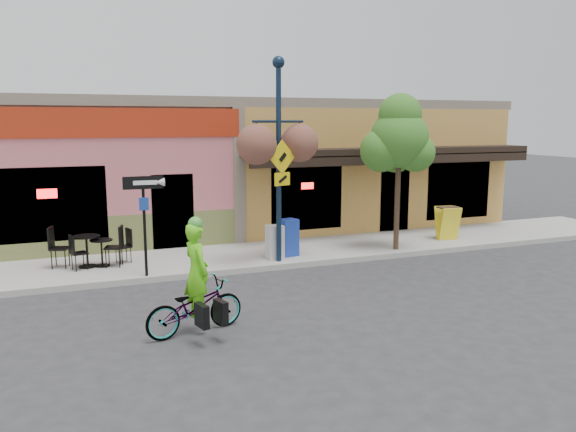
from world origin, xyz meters
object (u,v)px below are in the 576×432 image
at_px(building, 234,163).
at_px(one_way_sign, 145,227).
at_px(bicycle, 195,307).
at_px(newspaper_box_grey, 275,242).
at_px(street_tree, 398,172).
at_px(lamp_post, 279,161).
at_px(cyclist_rider, 197,285).
at_px(newspaper_box_blue, 288,237).

bearing_deg(building, one_way_sign, -121.17).
distance_m(bicycle, one_way_sign, 3.80).
xyz_separation_m(one_way_sign, newspaper_box_grey, (3.44, 0.49, -0.74)).
height_order(bicycle, street_tree, street_tree).
relative_size(one_way_sign, street_tree, 0.53).
relative_size(lamp_post, one_way_sign, 2.20).
relative_size(building, lamp_post, 3.46).
distance_m(cyclist_rider, one_way_sign, 3.74).
bearing_deg(lamp_post, one_way_sign, 162.21).
xyz_separation_m(one_way_sign, street_tree, (7.07, 0.27, 1.04)).
bearing_deg(bicycle, building, -33.20).
relative_size(building, bicycle, 9.74).
xyz_separation_m(cyclist_rider, newspaper_box_grey, (3.00, 4.17, -0.28)).
bearing_deg(street_tree, newspaper_box_blue, 172.79).
relative_size(cyclist_rider, newspaper_box_grey, 1.96).
height_order(building, newspaper_box_blue, building).
xyz_separation_m(cyclist_rider, lamp_post, (3.01, 3.87, 1.89)).
bearing_deg(lamp_post, cyclist_rider, -148.79).
relative_size(cyclist_rider, one_way_sign, 0.74).
relative_size(building, newspaper_box_blue, 17.98).
xyz_separation_m(bicycle, lamp_post, (3.06, 3.87, 2.29)).
xyz_separation_m(lamp_post, street_tree, (3.63, 0.09, -0.39)).
height_order(cyclist_rider, street_tree, street_tree).
distance_m(bicycle, newspaper_box_grey, 5.17).
distance_m(newspaper_box_blue, newspaper_box_grey, 0.51).
bearing_deg(newspaper_box_grey, one_way_sign, -174.33).
distance_m(building, lamp_post, 6.72).
bearing_deg(street_tree, bicycle, -149.39).
height_order(building, lamp_post, lamp_post).
bearing_deg(newspaper_box_blue, lamp_post, -144.37).
distance_m(bicycle, street_tree, 8.00).
bearing_deg(newspaper_box_grey, street_tree, -5.71).
bearing_deg(cyclist_rider, bicycle, 76.46).
bearing_deg(newspaper_box_grey, lamp_post, -91.33).
height_order(cyclist_rider, one_way_sign, one_way_sign).
height_order(bicycle, one_way_sign, one_way_sign).
bearing_deg(newspaper_box_blue, street_tree, -18.18).
bearing_deg(building, newspaper_box_grey, -96.34).
distance_m(one_way_sign, street_tree, 7.15).
height_order(building, newspaper_box_grey, building).
bearing_deg(cyclist_rider, newspaper_box_grey, -49.31).
height_order(one_way_sign, street_tree, street_tree).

